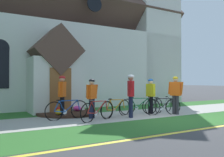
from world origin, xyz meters
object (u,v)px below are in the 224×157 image
object	(u,v)px
bicycle_red	(116,108)
cyclist_in_white_jersey	(151,93)
bicycle_green	(98,111)
cyclist_in_red_jersey	(131,92)
church_sign	(64,85)
cyclist_in_green_jersey	(92,96)
cyclist_in_blue_jersey	(176,92)
bicycle_yellow	(138,106)
bicycle_silver	(164,105)
bicycle_black	(67,110)
roadside_conifer	(138,36)
bicycle_white	(163,106)
cyclist_in_yellow_jersey	(62,93)

from	to	relation	value
bicycle_red	cyclist_in_white_jersey	size ratio (longest dim) A/B	1.07
bicycle_green	cyclist_in_red_jersey	distance (m)	1.65
bicycle_red	cyclist_in_white_jersey	distance (m)	1.94
church_sign	bicycle_red	distance (m)	2.90
cyclist_in_green_jersey	cyclist_in_blue_jersey	distance (m)	3.83
bicycle_yellow	cyclist_in_blue_jersey	xyz separation A→B (m)	(1.39, -0.89, 0.63)
bicycle_silver	bicycle_black	distance (m)	4.79
roadside_conifer	church_sign	bearing A→B (deg)	-144.85
bicycle_white	church_sign	bearing A→B (deg)	140.56
cyclist_in_green_jersey	roadside_conifer	distance (m)	13.15
bicycle_yellow	cyclist_in_white_jersey	distance (m)	0.82
bicycle_red	cyclist_in_green_jersey	world-z (taller)	cyclist_in_green_jersey
bicycle_black	roadside_conifer	size ratio (longest dim) A/B	0.20
cyclist_in_yellow_jersey	cyclist_in_white_jersey	world-z (taller)	cyclist_in_yellow_jersey
cyclist_in_red_jersey	cyclist_in_white_jersey	bearing A→B (deg)	19.55
church_sign	cyclist_in_green_jersey	world-z (taller)	church_sign
bicycle_yellow	cyclist_in_yellow_jersey	size ratio (longest dim) A/B	1.02
roadside_conifer	cyclist_in_yellow_jersey	bearing A→B (deg)	-141.09
church_sign	cyclist_in_yellow_jersey	xyz separation A→B (m)	(-0.54, -1.38, -0.29)
bicycle_green	cyclist_in_green_jersey	xyz separation A→B (m)	(0.07, 0.64, 0.53)
bicycle_silver	cyclist_in_green_jersey	size ratio (longest dim) A/B	1.03
bicycle_green	roadside_conifer	world-z (taller)	roadside_conifer
bicycle_black	cyclist_in_blue_jersey	size ratio (longest dim) A/B	1.05
church_sign	bicycle_silver	world-z (taller)	church_sign
bicycle_white	roadside_conifer	size ratio (longest dim) A/B	0.19
church_sign	cyclist_in_green_jersey	xyz separation A→B (m)	(0.40, -2.23, -0.39)
bicycle_red	bicycle_black	xyz separation A→B (m)	(-2.01, 0.33, 0.02)
bicycle_black	cyclist_in_green_jersey	distance (m)	1.11
church_sign	cyclist_in_yellow_jersey	size ratio (longest dim) A/B	1.17
cyclist_in_red_jersey	bicycle_white	bearing A→B (deg)	-1.23
cyclist_in_blue_jersey	cyclist_in_white_jersey	distance (m)	1.11
church_sign	cyclist_in_red_jersey	world-z (taller)	church_sign
bicycle_red	bicycle_silver	bearing A→B (deg)	2.28
cyclist_in_green_jersey	bicycle_red	bearing A→B (deg)	-5.11
church_sign	bicycle_red	size ratio (longest dim) A/B	1.16
cyclist_in_green_jersey	cyclist_in_white_jersey	world-z (taller)	cyclist_in_white_jersey
cyclist_in_red_jersey	cyclist_in_yellow_jersey	size ratio (longest dim) A/B	1.03
cyclist_in_yellow_jersey	roadside_conifer	xyz separation A→B (m)	(9.67, 7.81, 4.56)
cyclist_in_white_jersey	bicycle_green	bearing A→B (deg)	-170.03
bicycle_green	cyclist_in_red_jersey	bearing A→B (deg)	0.06
bicycle_yellow	cyclist_in_yellow_jersey	xyz separation A→B (m)	(-3.26, 0.83, 0.63)
cyclist_in_green_jersey	cyclist_in_blue_jersey	xyz separation A→B (m)	(3.72, -0.87, 0.09)
cyclist_in_green_jersey	cyclist_in_white_jersey	size ratio (longest dim) A/B	0.99
cyclist_in_green_jersey	cyclist_in_yellow_jersey	xyz separation A→B (m)	(-0.94, 0.85, 0.10)
cyclist_in_yellow_jersey	cyclist_in_white_jersey	bearing A→B (deg)	-14.14
bicycle_green	cyclist_in_yellow_jersey	distance (m)	1.84
cyclist_in_white_jersey	roadside_conifer	xyz separation A→B (m)	(5.82, 8.77, 4.64)
church_sign	bicycle_black	xyz separation A→B (m)	(-0.56, -2.00, -0.92)
cyclist_in_red_jersey	bicycle_silver	bearing A→B (deg)	15.37
church_sign	cyclist_in_white_jersey	size ratio (longest dim) A/B	1.25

